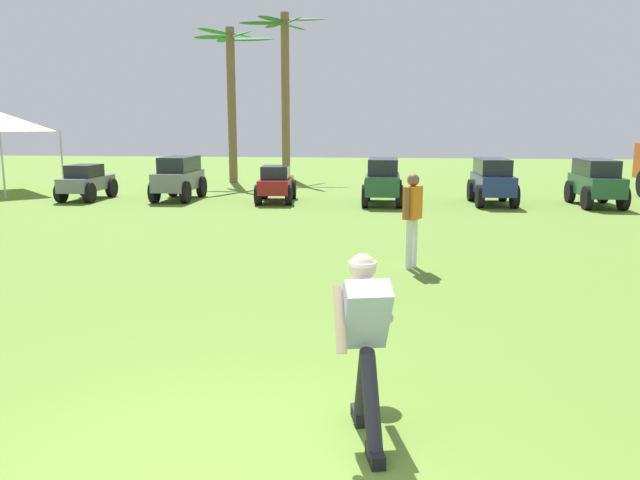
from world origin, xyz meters
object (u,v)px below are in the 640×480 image
(parked_car_slot_b, at_px, (179,177))
(parked_car_slot_d, at_px, (383,180))
(frisbee_thrower, at_px, (365,336))
(parked_car_slot_a, at_px, (86,182))
(teammate_near_sideline, at_px, (412,212))
(parked_car_slot_c, at_px, (276,183))
(parked_car_slot_e, at_px, (492,180))
(palm_tree_left_of_centre, at_px, (285,83))
(palm_tree_far_left, at_px, (232,91))
(parked_car_slot_f, at_px, (596,181))
(frisbee_in_flight, at_px, (372,326))

(parked_car_slot_b, relative_size, parked_car_slot_d, 1.00)
(frisbee_thrower, distance_m, parked_car_slot_a, 16.82)
(teammate_near_sideline, bearing_deg, frisbee_thrower, -95.32)
(parked_car_slot_c, distance_m, parked_car_slot_e, 6.44)
(palm_tree_left_of_centre, bearing_deg, palm_tree_far_left, -123.55)
(teammate_near_sideline, distance_m, palm_tree_left_of_centre, 18.10)
(parked_car_slot_e, bearing_deg, parked_car_slot_f, -1.58)
(parked_car_slot_b, height_order, parked_car_slot_f, same)
(frisbee_in_flight, xyz_separation_m, palm_tree_left_of_centre, (-4.48, 22.10, 3.45))
(teammate_near_sideline, xyz_separation_m, parked_car_slot_d, (-0.59, 8.30, -0.22))
(parked_car_slot_a, xyz_separation_m, palm_tree_left_of_centre, (4.84, 8.81, 3.52))
(parked_car_slot_a, relative_size, parked_car_slot_e, 0.91)
(parked_car_slot_a, bearing_deg, parked_car_slot_e, 1.40)
(teammate_near_sideline, bearing_deg, parked_car_slot_b, 128.70)
(parked_car_slot_a, distance_m, parked_car_slot_f, 15.34)
(parked_car_slot_a, xyz_separation_m, parked_car_slot_f, (15.33, 0.22, 0.16))
(parked_car_slot_c, bearing_deg, parked_car_slot_d, -2.08)
(frisbee_thrower, distance_m, palm_tree_far_left, 21.35)
(teammate_near_sideline, distance_m, palm_tree_far_left, 16.22)
(teammate_near_sideline, relative_size, parked_car_slot_b, 0.65)
(frisbee_in_flight, bearing_deg, parked_car_slot_e, 77.10)
(teammate_near_sideline, xyz_separation_m, palm_tree_far_left, (-6.69, 14.54, 2.66))
(teammate_near_sideline, height_order, parked_car_slot_d, teammate_near_sideline)
(parked_car_slot_d, height_order, parked_car_slot_f, same)
(parked_car_slot_b, distance_m, parked_car_slot_d, 6.36)
(frisbee_in_flight, distance_m, parked_car_slot_e, 13.96)
(frisbee_thrower, distance_m, parked_car_slot_e, 14.67)
(parked_car_slot_d, relative_size, palm_tree_left_of_centre, 0.34)
(parked_car_slot_d, distance_m, palm_tree_left_of_centre, 10.41)
(frisbee_in_flight, xyz_separation_m, palm_tree_far_left, (-6.19, 19.52, 2.97))
(parked_car_slot_f, bearing_deg, parked_car_slot_b, 179.44)
(palm_tree_left_of_centre, bearing_deg, parked_car_slot_a, -118.78)
(frisbee_thrower, relative_size, palm_tree_left_of_centre, 0.20)
(parked_car_slot_b, relative_size, parked_car_slot_e, 0.99)
(parked_car_slot_d, height_order, parked_car_slot_e, same)
(frisbee_thrower, distance_m, palm_tree_left_of_centre, 23.49)
(frisbee_thrower, bearing_deg, teammate_near_sideline, 84.68)
(parked_car_slot_c, relative_size, parked_car_slot_d, 0.94)
(frisbee_in_flight, relative_size, parked_car_slot_a, 0.17)
(parked_car_slot_a, xyz_separation_m, parked_car_slot_e, (12.43, 0.30, 0.16))
(frisbee_thrower, xyz_separation_m, parked_car_slot_f, (6.05, 14.25, -0.07))
(parked_car_slot_b, distance_m, parked_car_slot_f, 12.46)
(frisbee_in_flight, bearing_deg, parked_car_slot_b, 115.25)
(parked_car_slot_d, relative_size, palm_tree_far_left, 0.40)
(parked_car_slot_c, bearing_deg, parked_car_slot_e, 1.81)
(parked_car_slot_b, height_order, parked_car_slot_e, same)
(parked_car_slot_c, bearing_deg, parked_car_slot_b, 175.50)
(frisbee_thrower, bearing_deg, frisbee_in_flight, 87.55)
(palm_tree_far_left, bearing_deg, parked_car_slot_e, -32.48)
(parked_car_slot_e, distance_m, palm_tree_far_left, 11.40)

